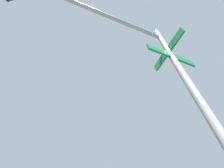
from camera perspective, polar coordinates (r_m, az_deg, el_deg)
The scene contains 1 object.
traffic_signal_near at distance 2.75m, azimuth -3.74°, elevation 18.80°, with size 2.40×3.26×5.31m.
Camera 1 is at (-6.75, -5.11, 1.22)m, focal length 24.23 mm.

